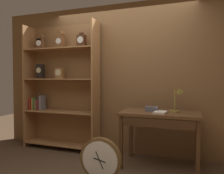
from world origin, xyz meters
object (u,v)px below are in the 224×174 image
at_px(toolbox_small, 152,109).
at_px(open_repair_manual, 160,112).
at_px(round_clock_large, 101,160).
at_px(workbench, 160,119).
at_px(desk_lamp, 177,98).
at_px(bookshelf, 60,85).

xyz_separation_m(toolbox_small, open_repair_manual, (0.14, -0.11, -0.02)).
distance_m(toolbox_small, round_clock_large, 1.08).
bearing_deg(workbench, desk_lamp, 13.28).
relative_size(bookshelf, workbench, 2.03).
bearing_deg(open_repair_manual, workbench, 108.70).
bearing_deg(desk_lamp, bookshelf, 173.50).
relative_size(bookshelf, desk_lamp, 5.98).
distance_m(bookshelf, workbench, 1.95).
xyz_separation_m(desk_lamp, round_clock_large, (-0.85, -0.83, -0.73)).
distance_m(toolbox_small, open_repair_manual, 0.18).
distance_m(desk_lamp, toolbox_small, 0.40).
height_order(desk_lamp, open_repair_manual, desk_lamp).
height_order(toolbox_small, open_repair_manual, toolbox_small).
bearing_deg(round_clock_large, workbench, 51.50).
bearing_deg(desk_lamp, workbench, -166.72).
height_order(bookshelf, open_repair_manual, bookshelf).
distance_m(workbench, toolbox_small, 0.19).
xyz_separation_m(bookshelf, workbench, (1.87, -0.30, -0.47)).
height_order(workbench, open_repair_manual, open_repair_manual).
height_order(workbench, round_clock_large, workbench).
distance_m(desk_lamp, round_clock_large, 1.39).
relative_size(workbench, open_repair_manual, 5.13).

